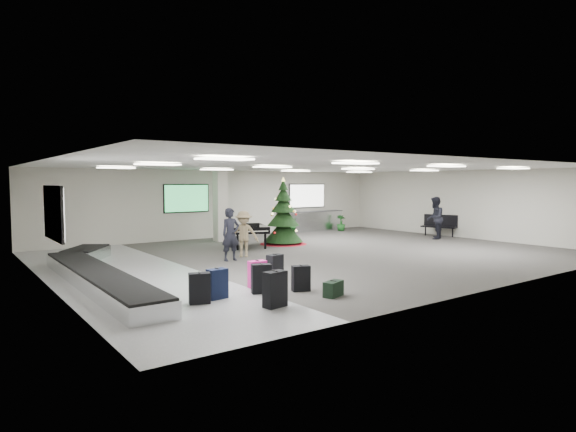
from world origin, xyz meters
TOP-DOWN VIEW (x-y plane):
  - ground at (0.00, 0.00)m, footprint 18.00×18.00m
  - room_envelope at (-0.38, 0.67)m, footprint 18.02×14.02m
  - baggage_carousel at (-7.84, -0.08)m, footprint 2.28×9.71m
  - service_counter at (5.00, 6.65)m, footprint 4.05×0.65m
  - suitcase_0 at (-5.52, -5.25)m, footprint 0.53×0.34m
  - suitcase_1 at (-5.07, -4.03)m, footprint 0.51×0.38m
  - pink_suitcase at (-4.81, -3.44)m, footprint 0.44×0.27m
  - suitcase_3 at (-3.86, -2.84)m, footprint 0.49×0.34m
  - navy_suitcase at (-6.16, -3.89)m, footprint 0.47×0.31m
  - suitcase_5 at (-6.68, -4.06)m, footprint 0.50×0.38m
  - green_duffel at (-3.89, -5.25)m, footprint 0.59×0.43m
  - suitcase_7 at (-4.16, -4.38)m, footprint 0.48×0.35m
  - christmas_tree at (0.68, 3.12)m, footprint 2.00×2.00m
  - grand_piano at (-1.12, 3.02)m, footprint 1.93×2.19m
  - bench at (8.61, 1.03)m, footprint 1.07×1.74m
  - traveler_a at (-3.30, 0.59)m, footprint 0.65×0.43m
  - traveler_b at (-2.51, 1.06)m, footprint 1.20×1.09m
  - traveler_bench at (7.37, 0.43)m, footprint 1.20×1.12m
  - potted_plant_left at (3.47, 6.19)m, footprint 0.58×0.53m
  - potted_plant_right at (6.49, 5.86)m, footprint 0.66×0.66m

SIDE VIEW (x-z plane):
  - ground at x=0.00m, z-range 0.00..0.00m
  - green_duffel at x=-3.89m, z-range -0.01..0.36m
  - baggage_carousel at x=-7.84m, z-range 0.00..0.43m
  - suitcase_7 at x=-4.16m, z-range -0.01..0.63m
  - suitcase_5 at x=-6.68m, z-range -0.01..0.68m
  - suitcase_3 at x=-3.86m, z-range -0.01..0.69m
  - pink_suitcase at x=-4.81m, z-range -0.01..0.69m
  - navy_suitcase at x=-6.16m, z-range -0.01..0.69m
  - suitcase_1 at x=-5.07m, z-range -0.01..0.71m
  - suitcase_0 at x=-5.52m, z-range -0.01..0.78m
  - potted_plant_left at x=3.47m, z-range 0.00..0.87m
  - potted_plant_right at x=6.49m, z-range 0.00..0.87m
  - service_counter at x=5.00m, z-range 0.01..1.09m
  - bench at x=8.61m, z-range 0.07..1.11m
  - grand_piano at x=-1.12m, z-range 0.22..1.26m
  - traveler_b at x=-2.51m, z-range 0.00..1.62m
  - traveler_a at x=-3.30m, z-range 0.00..1.77m
  - christmas_tree at x=0.68m, z-range -0.45..2.41m
  - traveler_bench at x=7.37m, z-range 0.00..1.96m
  - room_envelope at x=-0.38m, z-range 0.73..3.94m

